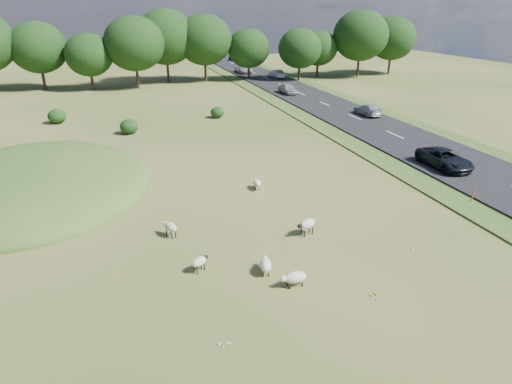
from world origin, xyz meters
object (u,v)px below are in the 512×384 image
car_5 (368,110)px  car_1 (234,57)px  sheep_2 (257,183)px  car_0 (277,74)px  sheep_0 (265,265)px  sheep_5 (199,262)px  sheep_3 (294,278)px  sheep_4 (170,227)px  car_2 (288,88)px  car_4 (445,159)px  car_3 (244,69)px  sheep_1 (307,224)px  marker_post (473,195)px

car_5 → car_1: bearing=-90.0°
sheep_2 → car_0: (18.94, 48.80, 0.52)m
sheep_0 → sheep_5: 3.18m
sheep_3 → car_5: car_5 is taller
sheep_2 → car_5: bearing=139.9°
sheep_5 → car_1: car_1 is taller
sheep_0 → car_1: size_ratio=0.29×
sheep_0 → sheep_4: size_ratio=1.10×
car_2 → car_4: (0.00, -34.05, -0.03)m
car_1 → sheep_2: bearing=76.4°
car_3 → sheep_0: bearing=-105.0°
sheep_1 → car_3: size_ratio=0.26×
sheep_3 → sheep_4: sheep_4 is taller
sheep_1 → car_4: car_4 is taller
sheep_3 → sheep_0: bearing=-59.6°
sheep_0 → sheep_5: size_ratio=1.26×
car_3 → car_2: bearing=-90.0°
marker_post → car_5: size_ratio=0.28×
marker_post → car_3: car_3 is taller
car_2 → marker_post: bearing=-93.7°
sheep_1 → sheep_5: (-6.43, -1.97, -0.13)m
sheep_2 → sheep_3: sheep_3 is taller
sheep_3 → car_0: car_0 is taller
car_2 → sheep_4: bearing=-119.3°
sheep_4 → sheep_1: bearing=-130.6°
car_2 → sheep_1: bearing=-109.6°
car_5 → sheep_1: bearing=53.8°
marker_post → sheep_1: bearing=-176.0°
marker_post → sheep_1: (-11.98, -0.84, 0.06)m
marker_post → sheep_2: size_ratio=0.99×
car_0 → car_4: car_0 is taller
sheep_5 → car_0: bearing=32.9°
car_0 → car_3: (-3.80, 7.93, 0.03)m
sheep_2 → car_0: size_ratio=0.29×
sheep_4 → car_3: bearing=-44.2°
sheep_0 → car_5: car_5 is taller
sheep_2 → car_5: 25.92m
car_1 → sheep_3: bearing=76.9°
sheep_2 → car_4: bearing=94.9°
sheep_1 → sheep_4: 7.59m
sheep_1 → marker_post: bearing=162.1°
car_0 → car_2: (-3.80, -15.27, 0.03)m
car_2 → car_3: (0.00, 23.20, 0.01)m
sheep_2 → car_1: size_ratio=0.26×
sheep_1 → car_0: (18.36, 56.23, 0.29)m
sheep_5 → car_1: 90.90m
sheep_4 → car_1: car_1 is taller
sheep_0 → car_1: bearing=1.3°
marker_post → sheep_5: 18.63m
sheep_1 → car_3: bearing=-124.7°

